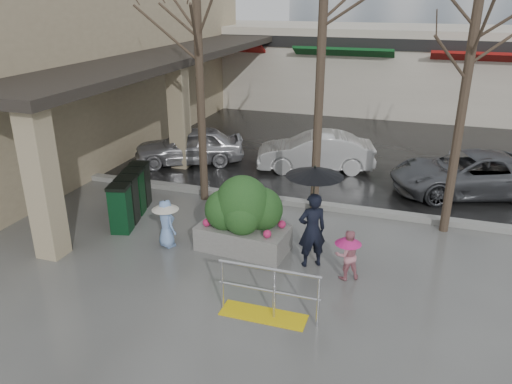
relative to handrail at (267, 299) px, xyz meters
The scene contains 20 objects.
ground 1.85m from the handrail, 138.58° to the left, with size 120.00×120.00×0.00m, color #51514F.
street_asphalt 23.24m from the handrail, 93.36° to the left, with size 120.00×36.00×0.01m, color black.
curb 5.38m from the handrail, 104.66° to the left, with size 120.00×0.30×0.15m, color gray.
near_building 14.32m from the handrail, 138.39° to the left, with size 6.00×18.00×8.00m, color tan.
canopy_slab 11.54m from the handrail, 123.81° to the left, with size 2.80×18.00×0.25m, color #2D2823.
pillar_front 5.48m from the handrail, behind, with size 0.55×0.55×3.50m, color tan.
pillar_back 9.02m from the handrail, 126.15° to the left, with size 0.55×0.55×3.50m, color tan.
storefront_row 19.25m from the handrail, 88.07° to the left, with size 34.00×6.74×4.00m.
handrail is the anchor object (origin of this frame).
tree_west 7.52m from the handrail, 124.99° to the left, with size 3.20×3.20×6.80m.
tree_midwest 6.83m from the handrail, 91.91° to the left, with size 3.20×3.20×7.00m.
tree_mideast 7.28m from the handrail, 56.81° to the left, with size 3.20×3.20×6.50m.
woman 2.32m from the handrail, 80.21° to the left, with size 1.19×1.19×2.29m.
child_pink 2.15m from the handrail, 56.80° to the left, with size 0.66×0.61×1.08m.
child_blue 3.57m from the handrail, 147.87° to the left, with size 0.67×0.62×1.15m.
planter 2.68m from the handrail, 118.81° to the left, with size 2.13×1.24×1.79m.
news_boxes 5.56m from the handrail, 146.80° to the left, with size 1.02×2.24×1.22m.
car_a 9.21m from the handrail, 124.10° to the left, with size 1.49×3.70×1.26m, color #A2A1A6.
car_b 8.37m from the handrail, 96.20° to the left, with size 1.33×3.82×1.26m, color silver.
car_c 8.54m from the handrail, 63.16° to the left, with size 2.09×4.53×1.26m, color #57595F.
Camera 1 is at (3.59, -8.52, 5.52)m, focal length 35.00 mm.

